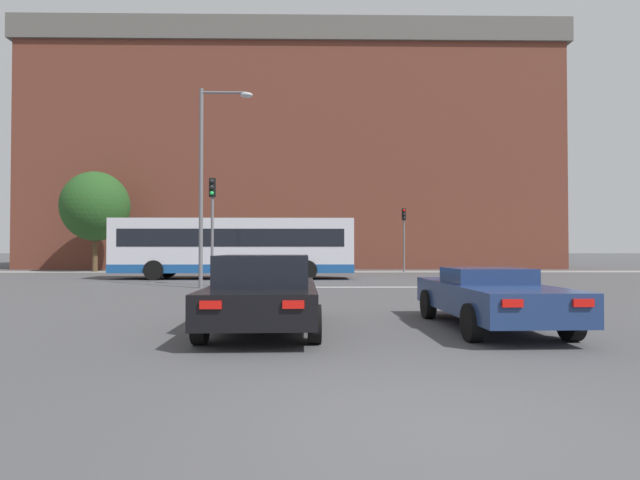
# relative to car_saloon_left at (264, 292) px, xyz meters

# --- Properties ---
(ground_plane) EXTENTS (400.00, 400.00, 0.00)m
(ground_plane) POSITION_rel_car_saloon_left_xyz_m (2.05, -5.30, -0.73)
(ground_plane) COLOR #474749
(stop_line_strip) EXTENTS (8.41, 0.30, 0.01)m
(stop_line_strip) POSITION_rel_car_saloon_left_xyz_m (2.05, 10.83, -0.73)
(stop_line_strip) COLOR silver
(stop_line_strip) RESTS_ON ground_plane
(far_pavement) EXTENTS (69.35, 2.50, 0.01)m
(far_pavement) POSITION_rel_car_saloon_left_xyz_m (2.05, 24.95, -0.73)
(far_pavement) COLOR gray
(far_pavement) RESTS_ON ground_plane
(brick_civic_building) EXTENTS (44.05, 12.36, 21.37)m
(brick_civic_building) POSITION_rel_car_saloon_left_xyz_m (-0.70, 34.92, 9.21)
(brick_civic_building) COLOR brown
(brick_civic_building) RESTS_ON ground_plane
(car_saloon_left) EXTENTS (2.15, 4.59, 1.43)m
(car_saloon_left) POSITION_rel_car_saloon_left_xyz_m (0.00, 0.00, 0.00)
(car_saloon_left) COLOR black
(car_saloon_left) RESTS_ON ground_plane
(car_roadster_right) EXTENTS (2.00, 4.65, 1.18)m
(car_roadster_right) POSITION_rel_car_saloon_left_xyz_m (4.40, 0.21, -0.10)
(car_roadster_right) COLOR navy
(car_roadster_right) RESTS_ON ground_plane
(bus_crossing_lead) EXTENTS (12.44, 2.67, 3.14)m
(bus_crossing_lead) POSITION_rel_car_saloon_left_xyz_m (-3.18, 16.78, 0.96)
(bus_crossing_lead) COLOR silver
(bus_crossing_lead) RESTS_ON ground_plane
(traffic_light_near_left) EXTENTS (0.26, 0.31, 4.58)m
(traffic_light_near_left) POSITION_rel_car_saloon_left_xyz_m (-3.34, 11.67, 2.32)
(traffic_light_near_left) COLOR slate
(traffic_light_near_left) RESTS_ON ground_plane
(traffic_light_far_right) EXTENTS (0.26, 0.31, 4.35)m
(traffic_light_far_right) POSITION_rel_car_saloon_left_xyz_m (7.16, 24.28, 2.18)
(traffic_light_far_right) COLOR slate
(traffic_light_far_right) RESTS_ON ground_plane
(street_lamp_junction) EXTENTS (2.15, 0.36, 8.02)m
(street_lamp_junction) POSITION_rel_car_saloon_left_xyz_m (-3.22, 10.48, 4.11)
(street_lamp_junction) COLOR slate
(street_lamp_junction) RESTS_ON ground_plane
(pedestrian_waiting) EXTENTS (0.38, 0.46, 1.78)m
(pedestrian_waiting) POSITION_rel_car_saloon_left_xyz_m (2.34, 24.24, 0.32)
(pedestrian_waiting) COLOR brown
(pedestrian_waiting) RESTS_ON ground_plane
(pedestrian_walking_east) EXTENTS (0.46, 0.39, 1.64)m
(pedestrian_walking_east) POSITION_rel_car_saloon_left_xyz_m (-8.24, 25.17, 0.23)
(pedestrian_walking_east) COLOR brown
(pedestrian_walking_east) RESTS_ON ground_plane
(tree_by_building) EXTENTS (4.62, 4.62, 6.99)m
(tree_by_building) POSITION_rel_car_saloon_left_xyz_m (-14.26, 25.47, 3.83)
(tree_by_building) COLOR #4C3823
(tree_by_building) RESTS_ON ground_plane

